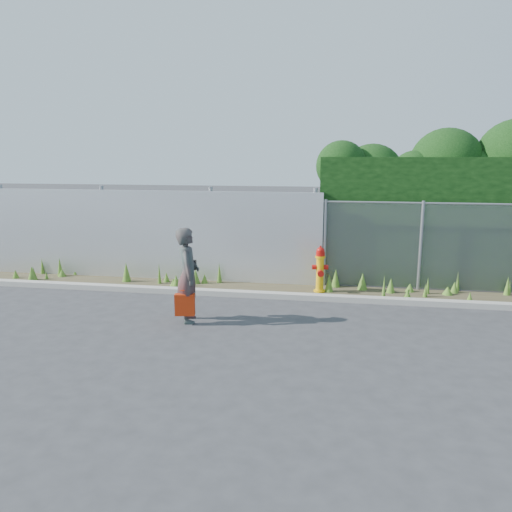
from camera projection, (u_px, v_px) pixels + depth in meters
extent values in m
plane|color=#333336|center=(259.00, 325.00, 9.09)|extent=(80.00, 80.00, 0.00)
cube|color=#A19B91|center=(273.00, 295.00, 10.82)|extent=(16.00, 0.22, 0.12)
cube|color=#443B27|center=(276.00, 290.00, 11.41)|extent=(16.00, 1.20, 0.01)
cone|color=#3F6B20|center=(196.00, 277.00, 11.94)|extent=(0.21, 0.21, 0.36)
cone|color=#3F6B20|center=(458.00, 282.00, 11.28)|extent=(0.11, 0.11, 0.47)
cone|color=#3F6B20|center=(166.00, 278.00, 12.10)|extent=(0.16, 0.16, 0.25)
cone|color=#3F6B20|center=(329.00, 283.00, 11.22)|extent=(0.19, 0.19, 0.42)
cone|color=#3F6B20|center=(176.00, 282.00, 11.54)|extent=(0.22, 0.22, 0.32)
cone|color=#3F6B20|center=(205.00, 279.00, 11.98)|extent=(0.17, 0.17, 0.23)
cone|color=#3F6B20|center=(46.00, 276.00, 12.39)|extent=(0.10, 0.10, 0.20)
cone|color=#3F6B20|center=(60.00, 267.00, 12.70)|extent=(0.15, 0.15, 0.47)
cone|color=#3F6B20|center=(507.00, 286.00, 10.95)|extent=(0.14, 0.14, 0.43)
cone|color=#3F6B20|center=(454.00, 288.00, 11.14)|extent=(0.19, 0.19, 0.26)
cone|color=#3F6B20|center=(42.00, 267.00, 12.90)|extent=(0.10, 0.10, 0.42)
cone|color=#3F6B20|center=(33.00, 274.00, 12.29)|extent=(0.18, 0.18, 0.35)
cone|color=#3F6B20|center=(362.00, 282.00, 11.40)|extent=(0.23, 0.23, 0.40)
cone|color=#3F6B20|center=(159.00, 274.00, 11.92)|extent=(0.09, 0.09, 0.50)
cone|color=#3F6B20|center=(391.00, 286.00, 11.15)|extent=(0.20, 0.20, 0.34)
cone|color=#3F6B20|center=(407.00, 295.00, 10.60)|extent=(0.22, 0.22, 0.24)
cone|color=#3F6B20|center=(410.00, 288.00, 11.24)|extent=(0.21, 0.21, 0.20)
cone|color=#3F6B20|center=(62.00, 273.00, 12.63)|extent=(0.21, 0.21, 0.20)
cone|color=#3F6B20|center=(126.00, 272.00, 12.12)|extent=(0.22, 0.22, 0.48)
cone|color=#3F6B20|center=(428.00, 286.00, 11.06)|extent=(0.10, 0.10, 0.38)
cone|color=#3F6B20|center=(174.00, 284.00, 11.60)|extent=(0.22, 0.22, 0.22)
cone|color=#3F6B20|center=(510.00, 287.00, 11.10)|extent=(0.08, 0.08, 0.32)
cone|color=#3F6B20|center=(189.00, 282.00, 11.70)|extent=(0.09, 0.09, 0.26)
cone|color=#3F6B20|center=(76.00, 268.00, 12.85)|extent=(0.17, 0.17, 0.36)
cone|color=#3F6B20|center=(425.00, 291.00, 10.81)|extent=(0.10, 0.10, 0.30)
cone|color=#3F6B20|center=(470.00, 298.00, 10.42)|extent=(0.15, 0.15, 0.23)
cone|color=#3F6B20|center=(448.00, 291.00, 11.00)|extent=(0.24, 0.24, 0.20)
cone|color=#3F6B20|center=(16.00, 274.00, 12.47)|extent=(0.17, 0.17, 0.22)
cone|color=#3F6B20|center=(384.00, 288.00, 10.57)|extent=(0.09, 0.09, 0.55)
cone|color=#3F6B20|center=(219.00, 273.00, 12.00)|extent=(0.13, 0.13, 0.50)
cone|color=#3F6B20|center=(336.00, 278.00, 11.62)|extent=(0.21, 0.21, 0.44)
cone|color=#3F6B20|center=(32.00, 275.00, 12.10)|extent=(0.24, 0.24, 0.39)
cube|color=silver|center=(149.00, 235.00, 12.30)|extent=(8.50, 0.08, 2.20)
cylinder|color=gray|center=(4.00, 228.00, 13.08)|extent=(0.10, 0.10, 2.30)
cylinder|color=gray|center=(104.00, 231.00, 12.62)|extent=(0.10, 0.10, 2.30)
cylinder|color=gray|center=(211.00, 234.00, 12.15)|extent=(0.10, 0.10, 2.30)
cylinder|color=gray|center=(314.00, 237.00, 11.74)|extent=(0.10, 0.10, 2.30)
cube|color=gray|center=(470.00, 249.00, 11.08)|extent=(6.50, 0.03, 2.00)
cylinder|color=gray|center=(473.00, 204.00, 10.88)|extent=(6.50, 0.04, 0.04)
cylinder|color=gray|center=(325.00, 243.00, 11.61)|extent=(0.07, 0.07, 2.05)
cylinder|color=gray|center=(421.00, 246.00, 11.25)|extent=(0.07, 0.07, 2.05)
cube|color=black|center=(474.00, 221.00, 11.90)|extent=(7.30, 1.60, 3.00)
sphere|color=black|center=(341.00, 166.00, 12.00)|extent=(1.22, 1.22, 1.22)
sphere|color=black|center=(372.00, 176.00, 12.38)|extent=(1.56, 1.56, 1.56)
sphere|color=black|center=(414.00, 174.00, 11.88)|extent=(1.12, 1.12, 1.12)
sphere|color=black|center=(446.00, 165.00, 11.95)|extent=(1.77, 1.77, 1.77)
sphere|color=black|center=(476.00, 178.00, 11.81)|extent=(1.41, 1.41, 1.41)
cylinder|color=#ECB20C|center=(319.00, 291.00, 11.26)|extent=(0.26, 0.26, 0.06)
cylinder|color=#ECB20C|center=(320.00, 275.00, 11.19)|extent=(0.17, 0.17, 0.80)
cylinder|color=#ECB20C|center=(320.00, 257.00, 11.10)|extent=(0.23, 0.23, 0.05)
cylinder|color=#B20F0A|center=(320.00, 254.00, 11.09)|extent=(0.20, 0.20, 0.09)
sphere|color=#B20F0A|center=(320.00, 251.00, 11.07)|extent=(0.18, 0.18, 0.18)
cylinder|color=#B20F0A|center=(321.00, 247.00, 11.06)|extent=(0.05, 0.05, 0.05)
cylinder|color=#B20F0A|center=(314.00, 267.00, 11.17)|extent=(0.09, 0.10, 0.10)
cylinder|color=#B20F0A|center=(326.00, 267.00, 11.13)|extent=(0.09, 0.10, 0.10)
cylinder|color=#B20F0A|center=(320.00, 273.00, 11.04)|extent=(0.14, 0.11, 0.14)
imported|color=#0D5750|center=(188.00, 275.00, 9.17)|extent=(0.59, 0.74, 1.76)
cube|color=#AD2909|center=(185.00, 305.00, 9.06)|extent=(0.36, 0.13, 0.40)
cylinder|color=#AD2909|center=(184.00, 291.00, 9.00)|extent=(0.17, 0.02, 0.02)
cube|color=black|center=(190.00, 265.00, 9.36)|extent=(0.23, 0.10, 0.18)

